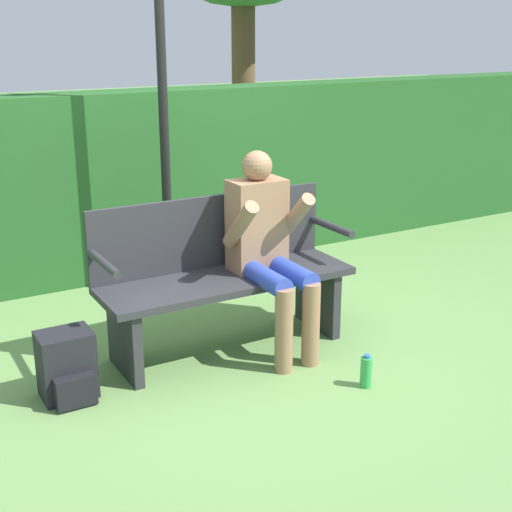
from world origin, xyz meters
The scene contains 7 objects.
ground_plane centered at (0.00, 0.00, 0.00)m, with size 40.00×40.00×0.00m, color #668E4C.
hedge_back centered at (0.00, 1.81, 0.75)m, with size 12.00×0.43×1.51m.
park_bench centered at (0.00, 0.07, 0.49)m, with size 1.63×0.51×0.97m.
person_seated centered at (0.24, -0.08, 0.70)m, with size 0.49×0.66×1.27m.
backpack centered at (-1.07, -0.11, 0.18)m, with size 0.30×0.31×0.39m.
water_bottle centered at (0.46, -0.85, 0.09)m, with size 0.07×0.07×0.20m.
signpost centered at (0.07, 1.11, 1.62)m, with size 0.32×0.09×2.98m.
Camera 1 is at (-1.94, -3.75, 2.00)m, focal length 50.00 mm.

